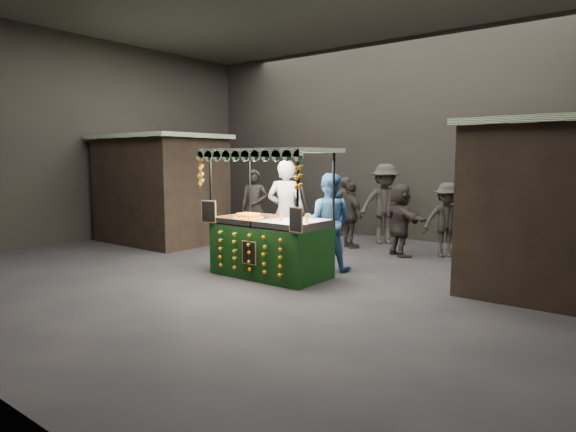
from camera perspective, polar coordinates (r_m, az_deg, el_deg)
The scene contains 15 objects.
ground at distance 8.87m, azimuth -1.70°, elevation -6.61°, with size 12.00×12.00×0.00m, color black.
market_hall at distance 8.74m, azimuth -1.78°, elevation 15.51°, with size 12.10×10.10×5.05m.
neighbour_stall_left at distance 12.54m, azimuth -14.44°, elevation 3.11°, with size 3.00×2.20×2.60m.
neighbour_stall_right at distance 8.26m, azimuth 30.02°, elevation 0.72°, with size 3.00×2.20×2.60m.
juice_stall at distance 8.55m, azimuth -2.05°, elevation -2.47°, with size 2.27×1.33×2.20m.
vendor_grey at distance 9.43m, azimuth -0.22°, elevation 0.39°, with size 0.86×0.72×2.01m.
vendor_blue at distance 9.04m, azimuth 4.68°, elevation -0.67°, with size 1.04×0.92×1.77m.
shopper_0 at distance 11.68m, azimuth -3.91°, elevation 0.99°, with size 0.77×0.68×1.78m.
shopper_1 at distance 9.05m, azimuth 26.73°, elevation -1.82°, with size 0.88×0.73×1.63m.
shopper_2 at distance 11.36m, azimuth 7.23°, elevation 0.12°, with size 0.95×0.74×1.51m.
shopper_3 at distance 10.73m, azimuth 17.79°, elevation -0.44°, with size 1.13×1.07×1.54m.
shopper_4 at distance 13.32m, azimuth 0.45°, elevation 1.75°, with size 1.01×0.80×1.80m.
shopper_5 at distance 10.60m, azimuth 12.84°, elevation -0.43°, with size 1.39×1.22×1.52m.
shopper_6 at distance 13.25m, azimuth 6.37°, elevation 1.13°, with size 0.38×0.57×1.55m.
shopper_7 at distance 12.08m, azimuth 11.06°, elevation 1.39°, with size 1.39×1.36×1.91m.
Camera 1 is at (5.50, -6.66, 2.03)m, focal length 30.90 mm.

